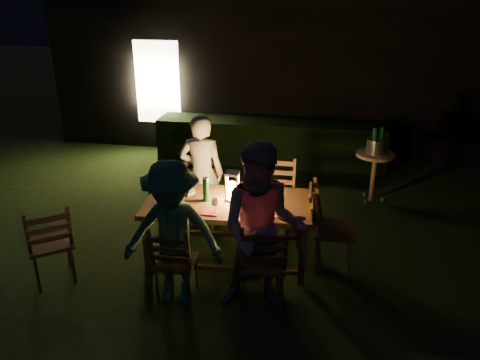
% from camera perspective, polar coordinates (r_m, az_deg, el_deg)
% --- Properties ---
extents(garden_envelope, '(40.00, 40.00, 3.20)m').
position_cam_1_polar(garden_envelope, '(10.85, 8.07, 14.26)').
color(garden_envelope, black).
rests_on(garden_envelope, ground).
extents(dining_table, '(1.98, 1.10, 0.79)m').
position_cam_1_polar(dining_table, '(5.44, -1.53, -3.39)').
color(dining_table, '#532F1B').
rests_on(dining_table, ground).
extents(chair_near_left, '(0.43, 0.46, 0.94)m').
position_cam_1_polar(chair_near_left, '(5.08, -7.77, -11.31)').
color(chair_near_left, '#532F1B').
rests_on(chair_near_left, ground).
extents(chair_near_right, '(0.56, 0.58, 1.04)m').
position_cam_1_polar(chair_near_right, '(4.94, 2.68, -11.70)').
color(chair_near_right, '#532F1B').
rests_on(chair_near_right, ground).
extents(chair_far_left, '(0.54, 0.56, 1.00)m').
position_cam_1_polar(chair_far_left, '(6.37, -4.66, -3.53)').
color(chair_far_left, '#532F1B').
rests_on(chair_far_left, ground).
extents(chair_far_right, '(0.46, 0.50, 1.03)m').
position_cam_1_polar(chair_far_right, '(6.28, 4.42, -3.87)').
color(chair_far_right, '#532F1B').
rests_on(chair_far_right, ground).
extents(chair_end, '(0.53, 0.49, 1.08)m').
position_cam_1_polar(chair_end, '(5.62, 11.14, -7.45)').
color(chair_end, '#532F1B').
rests_on(chair_end, ground).
extents(chair_spare, '(0.66, 0.67, 1.02)m').
position_cam_1_polar(chair_spare, '(5.67, -21.87, -8.70)').
color(chair_spare, '#532F1B').
rests_on(chair_spare, ground).
extents(person_house_side, '(0.61, 0.43, 1.60)m').
position_cam_1_polar(person_house_side, '(6.22, -4.69, 0.79)').
color(person_house_side, beige).
rests_on(person_house_side, ground).
extents(person_opp_right, '(0.92, 0.74, 1.79)m').
position_cam_1_polar(person_opp_right, '(4.60, 2.74, -6.07)').
color(person_opp_right, '#B77D8E').
rests_on(person_opp_right, ground).
extents(person_opp_left, '(1.06, 0.67, 1.57)m').
position_cam_1_polar(person_opp_left, '(4.77, -8.21, -6.60)').
color(person_opp_left, '#31634C').
rests_on(person_opp_left, ground).
extents(lantern, '(0.16, 0.16, 0.35)m').
position_cam_1_polar(lantern, '(5.39, -0.96, -0.92)').
color(lantern, white).
rests_on(lantern, dining_table).
extents(plate_far_left, '(0.25, 0.25, 0.01)m').
position_cam_1_polar(plate_far_left, '(5.70, -6.76, -1.38)').
color(plate_far_left, white).
rests_on(plate_far_left, dining_table).
extents(plate_near_left, '(0.25, 0.25, 0.01)m').
position_cam_1_polar(plate_near_left, '(5.31, -7.75, -3.29)').
color(plate_near_left, white).
rests_on(plate_near_left, dining_table).
extents(plate_far_right, '(0.25, 0.25, 0.01)m').
position_cam_1_polar(plate_far_right, '(5.57, 3.35, -1.81)').
color(plate_far_right, white).
rests_on(plate_far_right, dining_table).
extents(plate_near_right, '(0.25, 0.25, 0.01)m').
position_cam_1_polar(plate_near_right, '(5.17, 3.11, -3.81)').
color(plate_near_right, white).
rests_on(plate_near_right, dining_table).
extents(wineglass_a, '(0.06, 0.06, 0.18)m').
position_cam_1_polar(wineglass_a, '(5.67, -4.20, -0.50)').
color(wineglass_a, '#59070F').
rests_on(wineglass_a, dining_table).
extents(wineglass_b, '(0.06, 0.06, 0.18)m').
position_cam_1_polar(wineglass_b, '(5.40, -9.31, -1.96)').
color(wineglass_b, '#59070F').
rests_on(wineglass_b, dining_table).
extents(wineglass_c, '(0.06, 0.06, 0.18)m').
position_cam_1_polar(wineglass_c, '(5.09, 1.40, -3.22)').
color(wineglass_c, '#59070F').
rests_on(wineglass_c, dining_table).
extents(wineglass_d, '(0.06, 0.06, 0.18)m').
position_cam_1_polar(wineglass_d, '(5.50, 5.11, -1.29)').
color(wineglass_d, '#59070F').
rests_on(wineglass_d, dining_table).
extents(wineglass_e, '(0.06, 0.06, 0.18)m').
position_cam_1_polar(wineglass_e, '(5.12, -3.09, -3.11)').
color(wineglass_e, silver).
rests_on(wineglass_e, dining_table).
extents(bottle_table, '(0.07, 0.07, 0.28)m').
position_cam_1_polar(bottle_table, '(5.39, -4.19, -1.17)').
color(bottle_table, '#0F471E').
rests_on(bottle_table, dining_table).
extents(napkin_left, '(0.18, 0.14, 0.01)m').
position_cam_1_polar(napkin_left, '(5.14, -3.66, -4.01)').
color(napkin_left, red).
rests_on(napkin_left, dining_table).
extents(napkin_right, '(0.18, 0.14, 0.01)m').
position_cam_1_polar(napkin_right, '(5.10, 4.18, -4.26)').
color(napkin_right, red).
rests_on(napkin_right, dining_table).
extents(phone, '(0.14, 0.07, 0.01)m').
position_cam_1_polar(phone, '(5.26, -8.69, -3.66)').
color(phone, black).
rests_on(phone, dining_table).
extents(side_table, '(0.58, 0.58, 0.78)m').
position_cam_1_polar(side_table, '(7.34, 16.16, 2.48)').
color(side_table, olive).
rests_on(side_table, ground).
extents(ice_bucket, '(0.30, 0.30, 0.22)m').
position_cam_1_polar(ice_bucket, '(7.27, 16.33, 3.98)').
color(ice_bucket, '#A5A8AD').
rests_on(ice_bucket, side_table).
extents(bottle_bucket_a, '(0.07, 0.07, 0.32)m').
position_cam_1_polar(bottle_bucket_a, '(7.22, 16.01, 4.29)').
color(bottle_bucket_a, '#0F471E').
rests_on(bottle_bucket_a, side_table).
extents(bottle_bucket_b, '(0.07, 0.07, 0.32)m').
position_cam_1_polar(bottle_bucket_b, '(7.30, 16.74, 4.42)').
color(bottle_bucket_b, '#0F471E').
rests_on(bottle_bucket_b, side_table).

